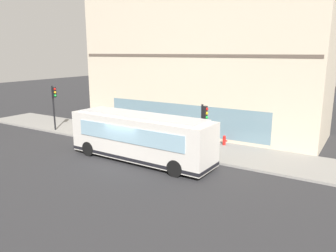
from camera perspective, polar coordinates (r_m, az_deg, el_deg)
The scene contains 9 objects.
ground at distance 21.55m, azimuth -7.19°, elevation -6.18°, with size 120.00×120.00×0.00m, color #2D2D30.
sidewalk_curb at distance 25.37m, azimuth -0.17°, elevation -2.98°, with size 4.68×40.00×0.15m, color gray.
building_corner at distance 29.65m, azimuth 6.05°, elevation 10.96°, with size 7.29×20.82×12.14m.
city_bus_nearside at distance 21.25m, azimuth -4.86°, elevation -2.02°, with size 2.86×10.11×3.07m.
traffic_light_near_corner at distance 21.36m, azimuth 6.25°, elevation 0.92°, with size 0.32×0.49×3.51m.
traffic_light_down_block at distance 30.45m, azimuth -19.23°, elevation 4.38°, with size 0.32×0.49×3.94m.
fire_hydrant at distance 24.87m, azimuth 9.77°, elevation -2.45°, with size 0.35×0.35×0.74m.
pedestrian_walking_along_curb at distance 25.46m, azimuth -4.00°, elevation -0.72°, with size 0.32×0.32×1.56m.
pedestrian_near_hydrant at distance 28.52m, azimuth -11.16°, elevation 0.85°, with size 0.32×0.32×1.79m.
Camera 1 is at (-15.77, -12.94, 6.96)m, focal length 35.02 mm.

